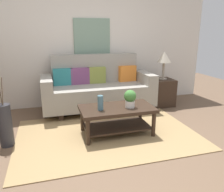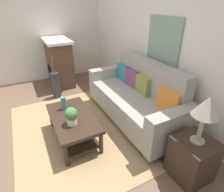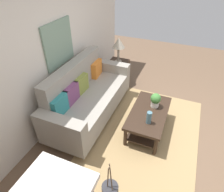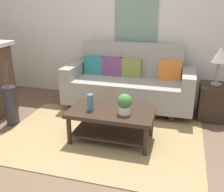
{
  "view_description": "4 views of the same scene",
  "coord_description": "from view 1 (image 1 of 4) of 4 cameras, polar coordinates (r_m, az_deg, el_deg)",
  "views": [
    {
      "loc": [
        -0.82,
        -2.56,
        1.52
      ],
      "look_at": [
        0.19,
        0.9,
        0.49
      ],
      "focal_mm": 36.31,
      "sensor_mm": 36.0,
      "label": 1
    },
    {
      "loc": [
        2.44,
        -0.01,
        1.98
      ],
      "look_at": [
        0.04,
        1.23,
        0.55
      ],
      "focal_mm": 28.96,
      "sensor_mm": 36.0,
      "label": 2
    },
    {
      "loc": [
        -2.44,
        0.11,
        2.63
      ],
      "look_at": [
        0.05,
        1.14,
        0.65
      ],
      "focal_mm": 31.3,
      "sensor_mm": 36.0,
      "label": 3
    },
    {
      "loc": [
        0.98,
        -2.43,
        1.76
      ],
      "look_at": [
        0.05,
        0.87,
        0.49
      ],
      "focal_mm": 41.41,
      "sensor_mm": 36.0,
      "label": 4
    }
  ],
  "objects": [
    {
      "name": "floor_vase_branch_a",
      "position": [
        3.26,
        -25.93,
        1.05
      ],
      "size": [
        0.03,
        0.05,
        0.36
      ],
      "primitive_type": "cylinder",
      "rotation": [
        -0.09,
        0.06,
        0.0
      ],
      "color": "brown",
      "rests_on": "floor_vase"
    },
    {
      "name": "coffee_table",
      "position": [
        3.42,
        1.26,
        -4.64
      ],
      "size": [
        1.1,
        0.6,
        0.43
      ],
      "color": "#332319",
      "rests_on": "ground_plane"
    },
    {
      "name": "ground_plane",
      "position": [
        3.09,
        1.35,
        -13.5
      ],
      "size": [
        9.38,
        9.38,
        0.0
      ],
      "primitive_type": "plane",
      "color": "brown"
    },
    {
      "name": "throw_pillow_plum",
      "position": [
        4.47,
        -8.08,
        5.02
      ],
      "size": [
        0.36,
        0.13,
        0.32
      ],
      "primitive_type": "cube",
      "rotation": [
        0.0,
        0.0,
        0.02
      ],
      "color": "#7A4270",
      "rests_on": "couch"
    },
    {
      "name": "table_lamp",
      "position": [
        4.76,
        12.99,
        9.25
      ],
      "size": [
        0.28,
        0.28,
        0.57
      ],
      "color": "gray",
      "rests_on": "side_table"
    },
    {
      "name": "area_rug",
      "position": [
        3.51,
        -1.14,
        -9.56
      ],
      "size": [
        2.67,
        1.82,
        0.01
      ],
      "primitive_type": "cube",
      "color": "#A38456",
      "rests_on": "ground_plane"
    },
    {
      "name": "throw_pillow_olive",
      "position": [
        4.53,
        -3.97,
        5.27
      ],
      "size": [
        0.36,
        0.13,
        0.32
      ],
      "primitive_type": "cube",
      "rotation": [
        0.0,
        0.0,
        -0.03
      ],
      "color": "olive",
      "rests_on": "couch"
    },
    {
      "name": "couch",
      "position": [
        4.46,
        -3.56,
        1.84
      ],
      "size": [
        2.12,
        0.84,
        1.08
      ],
      "color": "gray",
      "rests_on": "ground_plane"
    },
    {
      "name": "throw_pillow_teal",
      "position": [
        4.44,
        -12.27,
        4.73
      ],
      "size": [
        0.36,
        0.13,
        0.32
      ],
      "primitive_type": "cube",
      "rotation": [
        0.0,
        0.0,
        -0.02
      ],
      "color": "teal",
      "rests_on": "couch"
    },
    {
      "name": "potted_plant_tabletop",
      "position": [
        3.35,
        4.57,
        -0.51
      ],
      "size": [
        0.18,
        0.18,
        0.26
      ],
      "color": "white",
      "rests_on": "coffee_table"
    },
    {
      "name": "side_table",
      "position": [
        4.89,
        12.48,
        0.92
      ],
      "size": [
        0.44,
        0.44,
        0.56
      ],
      "primitive_type": "cube",
      "color": "#332319",
      "rests_on": "ground_plane"
    },
    {
      "name": "framed_painting",
      "position": [
        4.79,
        -5.04,
        14.52
      ],
      "size": [
        0.74,
        0.03,
        0.74
      ],
      "primitive_type": "cube",
      "color": "gray"
    },
    {
      "name": "tabletop_vase",
      "position": [
        3.23,
        -2.94,
        -1.72
      ],
      "size": [
        0.08,
        0.08,
        0.21
      ],
      "primitive_type": "cylinder",
      "color": "slate",
      "rests_on": "coffee_table"
    },
    {
      "name": "throw_pillow_orange",
      "position": [
        4.71,
        3.88,
        5.69
      ],
      "size": [
        0.37,
        0.16,
        0.32
      ],
      "primitive_type": "cube",
      "rotation": [
        0.0,
        0.0,
        0.1
      ],
      "color": "orange",
      "rests_on": "couch"
    },
    {
      "name": "wall_back",
      "position": [
        4.84,
        -6.64,
        13.88
      ],
      "size": [
        5.38,
        0.1,
        2.7
      ],
      "primitive_type": "cube",
      "color": "silver",
      "rests_on": "ground_plane"
    },
    {
      "name": "floor_vase_branch_b",
      "position": [
        3.28,
        -26.4,
        1.08
      ],
      "size": [
        0.02,
        0.03,
        0.36
      ],
      "primitive_type": "cylinder",
      "rotation": [
        0.06,
        -0.02,
        0.0
      ],
      "color": "brown",
      "rests_on": "floor_vase"
    },
    {
      "name": "floor_vase",
      "position": [
        3.4,
        -25.29,
        -6.72
      ],
      "size": [
        0.18,
        0.18,
        0.59
      ],
      "primitive_type": "cylinder",
      "color": "#2D2D33",
      "rests_on": "ground_plane"
    }
  ]
}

